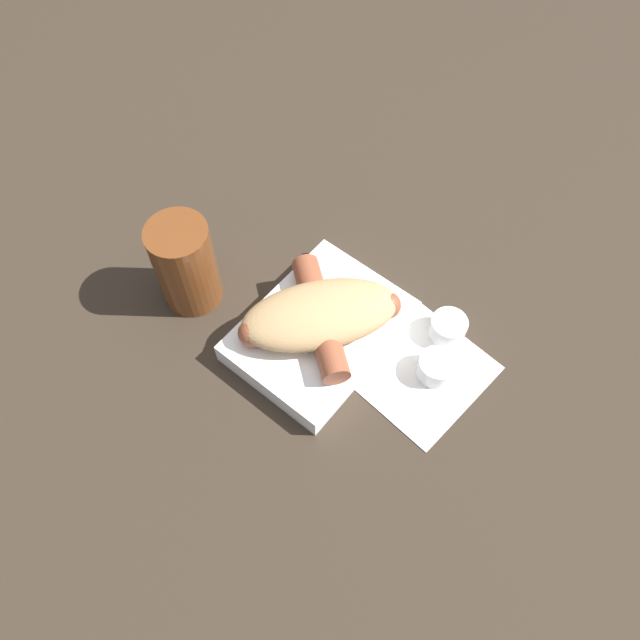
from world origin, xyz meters
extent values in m
plane|color=#33281E|center=(0.00, 0.00, 0.00)|extent=(3.00, 3.00, 0.00)
cube|color=white|center=(0.00, 0.00, 0.02)|extent=(0.20, 0.15, 0.03)
ellipsoid|color=tan|center=(0.00, 0.00, 0.05)|extent=(0.20, 0.18, 0.05)
cylinder|color=brown|center=(0.00, 0.00, 0.05)|extent=(0.12, 0.15, 0.03)
sphere|color=brown|center=(0.06, -0.05, 0.05)|extent=(0.03, 0.03, 0.03)
sphere|color=brown|center=(-0.07, 0.05, 0.05)|extent=(0.03, 0.03, 0.03)
cylinder|color=orange|center=(0.05, -0.05, 0.03)|extent=(0.03, 0.03, 0.00)
cylinder|color=orange|center=(0.03, -0.02, 0.03)|extent=(0.04, 0.04, 0.00)
cylinder|color=#F99E4C|center=(0.04, -0.03, 0.03)|extent=(0.04, 0.04, 0.00)
cube|color=white|center=(0.04, -0.12, 0.00)|extent=(0.16, 0.16, 0.00)
cylinder|color=silver|center=(0.05, -0.14, 0.01)|extent=(0.04, 0.04, 0.03)
cylinder|color=white|center=(0.05, -0.14, 0.01)|extent=(0.04, 0.04, 0.01)
cylinder|color=silver|center=(0.10, -0.12, 0.01)|extent=(0.04, 0.04, 0.03)
cylinder|color=white|center=(0.10, -0.12, 0.01)|extent=(0.04, 0.04, 0.01)
cylinder|color=brown|center=(-0.05, 0.16, 0.06)|extent=(0.07, 0.07, 0.12)
camera|label=1|loc=(-0.29, -0.23, 0.67)|focal=35.00mm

